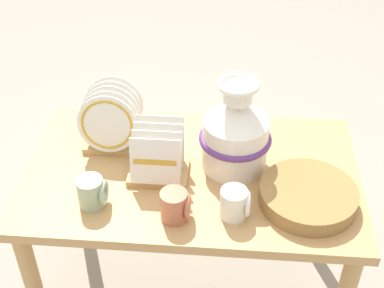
# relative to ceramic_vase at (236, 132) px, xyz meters

# --- Properties ---
(display_table) EXTENTS (1.11, 0.67, 0.66)m
(display_table) POSITION_rel_ceramic_vase_xyz_m (-0.14, -0.04, -0.23)
(display_table) COLOR tan
(display_table) RESTS_ON ground_plane
(ceramic_vase) EXTENTS (0.24, 0.24, 0.33)m
(ceramic_vase) POSITION_rel_ceramic_vase_xyz_m (0.00, 0.00, 0.00)
(ceramic_vase) COLOR white
(ceramic_vase) RESTS_ON display_table
(dish_rack_round_plates) EXTENTS (0.20, 0.17, 0.23)m
(dish_rack_round_plates) POSITION_rel_ceramic_vase_xyz_m (-0.43, 0.08, -0.04)
(dish_rack_round_plates) COLOR tan
(dish_rack_round_plates) RESTS_ON display_table
(dish_rack_square_plates) EXTENTS (0.19, 0.16, 0.18)m
(dish_rack_square_plates) POSITION_rel_ceramic_vase_xyz_m (-0.25, -0.07, -0.08)
(dish_rack_square_plates) COLOR tan
(dish_rack_square_plates) RESTS_ON display_table
(wicker_charger_stack) EXTENTS (0.30, 0.30, 0.05)m
(wicker_charger_stack) POSITION_rel_ceramic_vase_xyz_m (0.23, -0.16, -0.11)
(wicker_charger_stack) COLOR olive
(wicker_charger_stack) RESTS_ON display_table
(mug_sage_glaze) EXTENTS (0.09, 0.08, 0.10)m
(mug_sage_glaze) POSITION_rel_ceramic_vase_xyz_m (-0.43, -0.23, -0.09)
(mug_sage_glaze) COLOR #9EB28E
(mug_sage_glaze) RESTS_ON display_table
(mug_cream_glaze) EXTENTS (0.09, 0.08, 0.10)m
(mug_cream_glaze) POSITION_rel_ceramic_vase_xyz_m (0.01, -0.24, -0.09)
(mug_cream_glaze) COLOR silver
(mug_cream_glaze) RESTS_ON display_table
(mug_terracotta_glaze) EXTENTS (0.09, 0.08, 0.10)m
(mug_terracotta_glaze) POSITION_rel_ceramic_vase_xyz_m (-0.17, -0.26, -0.09)
(mug_terracotta_glaze) COLOR #B76647
(mug_terracotta_glaze) RESTS_ON display_table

